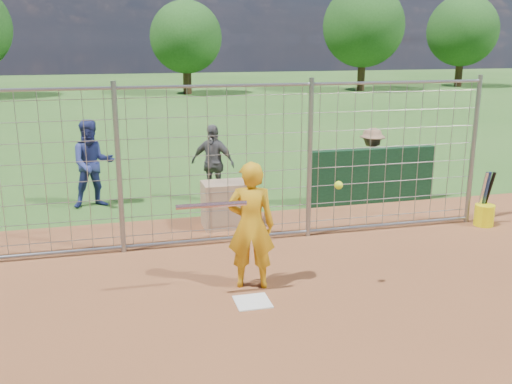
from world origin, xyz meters
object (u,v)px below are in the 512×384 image
object	(u,v)px
bystander_a	(93,164)
equipment_bin	(226,205)
bucket_with_bats	(484,212)
batter	(251,226)
bystander_c	(371,162)
bystander_b	(213,163)

from	to	relation	value
bystander_a	equipment_bin	world-z (taller)	bystander_a
bystander_a	bucket_with_bats	size ratio (longest dim) A/B	1.75
batter	equipment_bin	distance (m)	2.57
bystander_c	bucket_with_bats	world-z (taller)	bystander_c
batter	bucket_with_bats	size ratio (longest dim) A/B	1.74
bystander_a	bystander_c	distance (m)	5.60
batter	bucket_with_bats	world-z (taller)	batter
bystander_c	bucket_with_bats	bearing A→B (deg)	100.92
equipment_bin	bucket_with_bats	xyz separation A→B (m)	(4.40, -1.06, -0.15)
batter	bucket_with_bats	distance (m)	4.84
bystander_a	bystander_c	world-z (taller)	bystander_a
bystander_c	equipment_bin	distance (m)	3.60
bystander_c	bucket_with_bats	xyz separation A→B (m)	(1.06, -2.36, -0.46)
bystander_b	batter	bearing A→B (deg)	-58.93
equipment_bin	bucket_with_bats	world-z (taller)	bucket_with_bats
bystander_b	bucket_with_bats	world-z (taller)	bystander_b
bystander_b	bystander_a	bearing A→B (deg)	-150.31
bystander_b	bystander_c	size ratio (longest dim) A/B	1.10
batter	equipment_bin	size ratio (longest dim) A/B	2.12
bystander_b	equipment_bin	world-z (taller)	bystander_b
bystander_a	batter	bearing A→B (deg)	-73.88
bystander_b	bucket_with_bats	size ratio (longest dim) A/B	1.61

